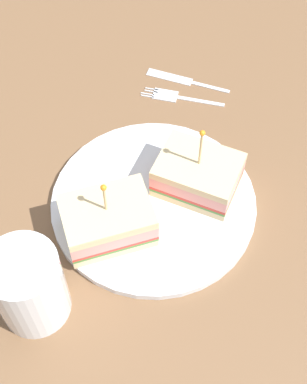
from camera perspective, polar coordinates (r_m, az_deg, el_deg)
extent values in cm
cube|color=brown|center=(72.38, 0.00, -1.79)|extent=(107.95, 107.95, 2.00)
cylinder|color=white|center=(71.10, 0.00, -1.14)|extent=(25.99, 25.99, 1.03)
cube|color=beige|center=(67.97, -4.57, -3.81)|extent=(11.90, 9.70, 1.24)
cube|color=#478438|center=(67.27, -4.62, -3.45)|extent=(11.90, 9.70, 0.40)
cube|color=red|center=(66.88, -4.64, -3.26)|extent=(11.90, 9.70, 0.50)
cube|color=#E59389|center=(65.87, -4.71, -2.73)|extent=(11.90, 9.70, 1.88)
cube|color=beige|center=(64.54, -4.81, -2.00)|extent=(11.90, 9.70, 1.24)
cylinder|color=tan|center=(62.51, -4.96, -0.82)|extent=(0.30, 0.30, 4.85)
sphere|color=orange|center=(60.50, -5.12, 0.45)|extent=(0.70, 0.70, 0.70)
cube|color=beige|center=(71.72, 4.43, 0.89)|extent=(12.29, 11.16, 1.12)
cube|color=#478438|center=(71.10, 4.47, 1.24)|extent=(12.29, 11.16, 0.40)
cube|color=red|center=(70.73, 4.49, 1.45)|extent=(12.29, 11.16, 0.50)
cube|color=#E59389|center=(69.84, 4.55, 1.98)|extent=(12.29, 11.16, 1.73)
cube|color=beige|center=(68.69, 4.63, 2.68)|extent=(12.29, 11.16, 1.12)
cylinder|color=tan|center=(66.26, 4.81, 4.28)|extent=(0.30, 0.30, 6.16)
sphere|color=orange|center=(63.89, 5.00, 6.00)|extent=(0.70, 0.70, 0.70)
cylinder|color=beige|center=(63.59, -12.27, -10.14)|extent=(6.93, 6.93, 6.45)
cylinder|color=white|center=(61.83, -12.60, -9.39)|extent=(7.88, 7.88, 10.40)
cube|color=silver|center=(82.85, 4.83, 9.24)|extent=(6.91, 2.50, 0.35)
cube|color=silver|center=(83.42, 1.20, 9.87)|extent=(4.07, 3.10, 0.35)
cube|color=silver|center=(84.27, -0.17, 10.48)|extent=(1.97, 0.72, 0.35)
cube|color=silver|center=(83.93, -0.25, 10.24)|extent=(1.97, 0.72, 0.35)
cube|color=silver|center=(83.59, -0.33, 10.00)|extent=(1.97, 0.72, 0.35)
cube|color=silver|center=(83.25, -0.41, 9.76)|extent=(1.97, 0.72, 0.35)
cube|color=silver|center=(85.10, 5.27, 10.77)|extent=(7.25, 3.43, 0.35)
cube|color=silver|center=(86.12, 1.64, 11.69)|extent=(7.05, 4.04, 0.24)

